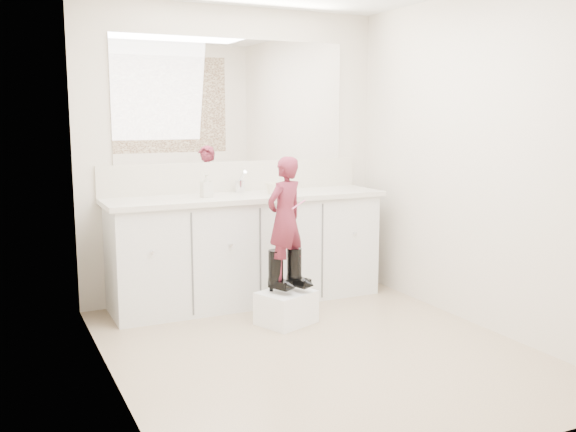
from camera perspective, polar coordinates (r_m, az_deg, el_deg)
floor at (r=4.31m, az=2.61°, el=-11.74°), size 3.00×3.00×0.00m
wall_back at (r=5.41m, az=-4.83°, el=5.50°), size 2.60×0.00×2.60m
wall_front at (r=2.82m, az=17.27°, el=1.94°), size 2.60×0.00×2.60m
wall_left at (r=3.62m, az=-15.75°, el=3.48°), size 0.00×3.00×3.00m
wall_right at (r=4.80m, az=16.59°, el=4.72°), size 0.00×3.00×3.00m
vanity_cabinet at (r=5.26m, az=-3.66°, el=-3.10°), size 2.20×0.55×0.85m
countertop at (r=5.18m, az=-3.64°, el=1.69°), size 2.28×0.58×0.04m
backsplash at (r=5.41m, az=-4.75°, el=3.54°), size 2.28×0.03×0.25m
mirror at (r=5.39m, az=-4.84°, el=10.17°), size 2.00×0.02×1.00m
dot_panel at (r=2.81m, az=17.57°, el=11.09°), size 2.00×0.01×1.20m
faucet at (r=5.32m, az=-4.31°, el=2.64°), size 0.08×0.08×0.10m
cup at (r=5.22m, az=-1.48°, el=2.49°), size 0.10×0.10×0.09m
soap_bottle at (r=5.04m, az=-7.27°, el=2.69°), size 0.09×0.09×0.18m
step_stool at (r=4.77m, az=-0.16°, el=-8.14°), size 0.47×0.43×0.24m
boot_left at (r=4.68m, az=-1.10°, el=-4.94°), size 0.18×0.24×0.31m
boot_right at (r=4.75m, az=0.56°, el=-4.75°), size 0.18×0.24×0.31m
toddler at (r=4.64m, az=-0.27°, el=-0.18°), size 0.38×0.32×0.89m
toothbrush at (r=4.58m, az=0.95°, el=1.02°), size 0.13×0.06×0.06m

